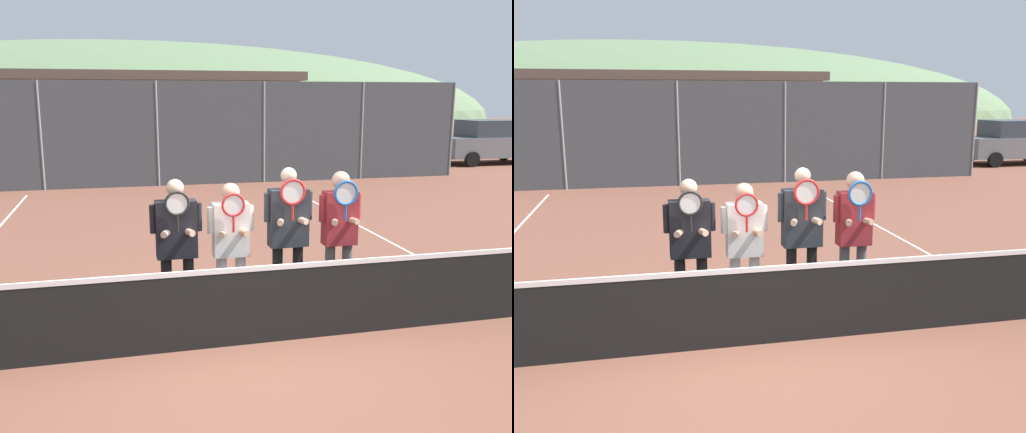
# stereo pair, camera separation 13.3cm
# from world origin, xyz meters

# --- Properties ---
(ground_plane) EXTENTS (120.00, 120.00, 0.00)m
(ground_plane) POSITION_xyz_m (0.00, 0.00, 0.00)
(ground_plane) COLOR brown
(hill_distant) EXTENTS (91.22, 50.68, 17.74)m
(hill_distant) POSITION_xyz_m (0.00, 64.53, 0.00)
(hill_distant) COLOR #5B7551
(hill_distant) RESTS_ON ground_plane
(clubhouse_building) EXTENTS (14.63, 5.50, 3.73)m
(clubhouse_building) POSITION_xyz_m (-0.68, 20.07, 1.89)
(clubhouse_building) COLOR beige
(clubhouse_building) RESTS_ON ground_plane
(fence_back) EXTENTS (20.21, 0.06, 3.18)m
(fence_back) POSITION_xyz_m (0.00, 11.90, 1.59)
(fence_back) COLOR gray
(fence_back) RESTS_ON ground_plane
(tennis_net) EXTENTS (10.07, 0.09, 1.00)m
(tennis_net) POSITION_xyz_m (0.00, 0.00, 0.47)
(tennis_net) COLOR gray
(tennis_net) RESTS_ON ground_plane
(court_line_right_sideline) EXTENTS (0.05, 16.00, 0.01)m
(court_line_right_sideline) POSITION_xyz_m (3.74, 3.00, 0.00)
(court_line_right_sideline) COLOR white
(court_line_right_sideline) RESTS_ON ground_plane
(player_leftmost) EXTENTS (0.61, 0.34, 1.79)m
(player_leftmost) POSITION_xyz_m (-0.60, 0.73, 1.06)
(player_leftmost) COLOR black
(player_leftmost) RESTS_ON ground_plane
(player_center_left) EXTENTS (0.57, 0.34, 1.71)m
(player_center_left) POSITION_xyz_m (0.05, 0.76, 1.03)
(player_center_left) COLOR white
(player_center_left) RESTS_ON ground_plane
(player_center_right) EXTENTS (0.61, 0.34, 1.88)m
(player_center_right) POSITION_xyz_m (0.78, 0.75, 1.11)
(player_center_right) COLOR black
(player_center_right) RESTS_ON ground_plane
(player_rightmost) EXTENTS (0.56, 0.34, 1.80)m
(player_rightmost) POSITION_xyz_m (1.48, 0.80, 1.08)
(player_rightmost) COLOR #56565B
(player_rightmost) RESTS_ON ground_plane
(car_left_of_center) EXTENTS (4.26, 2.08, 1.89)m
(car_left_of_center) POSITION_xyz_m (-1.86, 15.10, 0.95)
(car_left_of_center) COLOR slate
(car_left_of_center) RESTS_ON ground_plane
(car_center) EXTENTS (4.24, 2.08, 1.73)m
(car_center) POSITION_xyz_m (3.27, 15.16, 0.89)
(car_center) COLOR #B2B7BC
(car_center) RESTS_ON ground_plane
(car_right_of_center) EXTENTS (4.41, 2.04, 1.75)m
(car_right_of_center) POSITION_xyz_m (8.47, 15.08, 0.90)
(car_right_of_center) COLOR slate
(car_right_of_center) RESTS_ON ground_plane
(car_far_right) EXTENTS (4.33, 2.01, 1.78)m
(car_far_right) POSITION_xyz_m (13.72, 14.78, 0.91)
(car_far_right) COLOR slate
(car_far_right) RESTS_ON ground_plane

